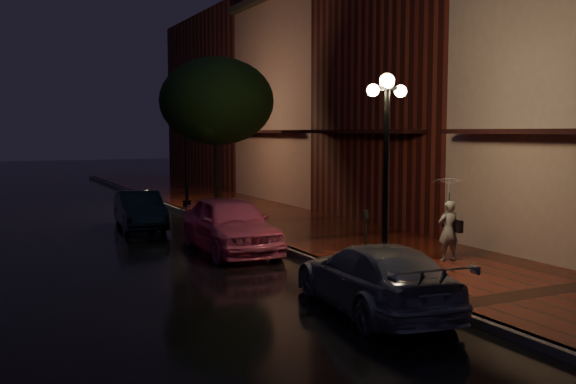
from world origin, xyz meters
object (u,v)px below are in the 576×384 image
navy_car (140,210)px  silver_car (374,277)px  streetlamp_near (386,162)px  pink_car (230,224)px  woman_with_umbrella (449,205)px  streetlamp_far (186,148)px  parking_meter (365,230)px  street_tree (217,104)px

navy_car → silver_car: bearing=-78.1°
navy_car → silver_car: (1.44, -11.83, -0.01)m
streetlamp_near → pink_car: bearing=109.2°
streetlamp_near → woman_with_umbrella: (2.32, 0.68, -1.10)m
streetlamp_far → parking_meter: size_ratio=3.51×
streetlamp_near → navy_car: size_ratio=1.13×
street_tree → parking_meter: (0.26, -9.44, -3.35)m
navy_car → silver_car: 11.92m
woman_with_umbrella → parking_meter: bearing=-15.6°
street_tree → woman_with_umbrella: 10.87m
streetlamp_far → parking_meter: (0.52, -12.45, -1.71)m
pink_car → woman_with_umbrella: woman_with_umbrella is taller
street_tree → streetlamp_far: bearing=94.9°
silver_car → woman_with_umbrella: 4.53m
streetlamp_far → woman_with_umbrella: (2.32, -13.32, -1.10)m
woman_with_umbrella → pink_car: bearing=-35.8°
pink_car → silver_car: 6.54m
street_tree → silver_car: street_tree is taller
street_tree → pink_car: bearing=-107.4°
streetlamp_near → woman_with_umbrella: bearing=16.4°
streetlamp_far → silver_car: (-1.42, -15.72, -1.98)m
streetlamp_far → parking_meter: bearing=-87.6°
navy_car → parking_meter: bearing=-63.5°
streetlamp_far → woman_with_umbrella: 13.56m
streetlamp_far → silver_car: size_ratio=1.01×
streetlamp_near → pink_car: 5.42m
parking_meter → woman_with_umbrella: bearing=-29.6°
streetlamp_far → street_tree: 3.44m
streetlamp_near → navy_car: bearing=105.8°
street_tree → parking_meter: bearing=-88.4°
streetlamp_near → parking_meter: streetlamp_near is taller
navy_car → woman_with_umbrella: bearing=-56.3°
silver_car → woman_with_umbrella: woman_with_umbrella is taller
navy_car → silver_car: size_ratio=0.89×
streetlamp_near → streetlamp_far: same height
street_tree → navy_car: street_tree is taller
parking_meter → streetlamp_near: bearing=-112.5°
silver_car → street_tree: bearing=-90.3°
pink_car → parking_meter: pink_car is taller
pink_car → parking_meter: (2.20, -3.27, 0.13)m
street_tree → pink_car: street_tree is taller
silver_car → streetlamp_near: bearing=-122.4°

